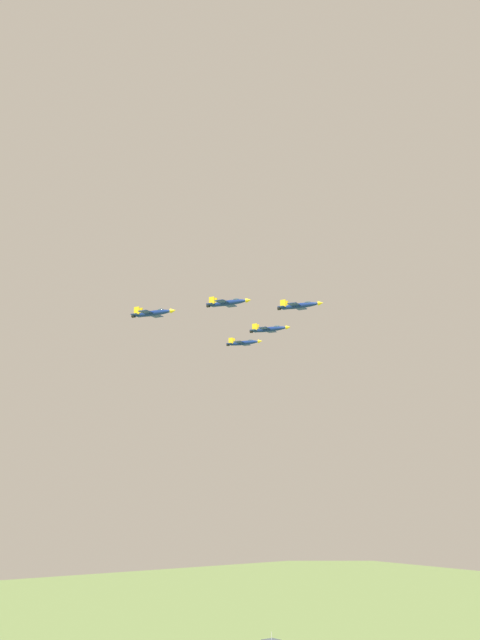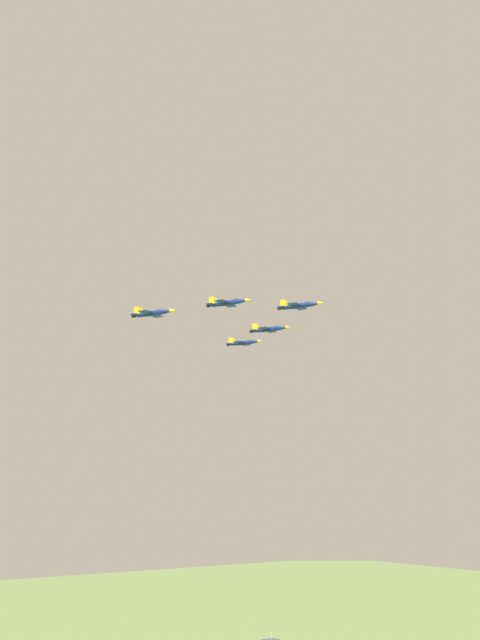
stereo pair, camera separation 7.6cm
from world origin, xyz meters
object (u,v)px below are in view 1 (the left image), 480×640
Objects in this scene: jet_lead at (299,306)px; jet_right_outer at (153,313)px; jet_left_wingman at (269,329)px; jet_right_wingman at (228,303)px; jet_left_outer at (244,343)px.

jet_right_outer is at bearing -139.63° from jet_lead.
jet_left_wingman is 0.98× the size of jet_right_wingman.
jet_left_wingman is at bearing 89.97° from jet_right_wingman.
jet_left_wingman is (24.05, -6.16, -3.00)m from jet_lead.
jet_left_outer is (48.10, -12.32, -3.37)m from jet_lead.
jet_right_outer is (9.95, 22.74, -4.93)m from jet_right_wingman.
jet_left_wingman reaches higher than jet_left_outer.
jet_left_wingman is 0.98× the size of jet_right_outer.
jet_left_outer is at bearing 139.12° from jet_left_wingman.
jet_lead reaches higher than jet_left_outer.
jet_right_outer is (19.91, 45.49, -5.39)m from jet_lead.
jet_left_outer is 64.35m from jet_right_outer.
jet_left_wingman is 24.83m from jet_left_outer.
jet_lead is 24.83m from jet_right_wingman.
jet_right_outer is at bearing -139.67° from jet_right_wingman.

